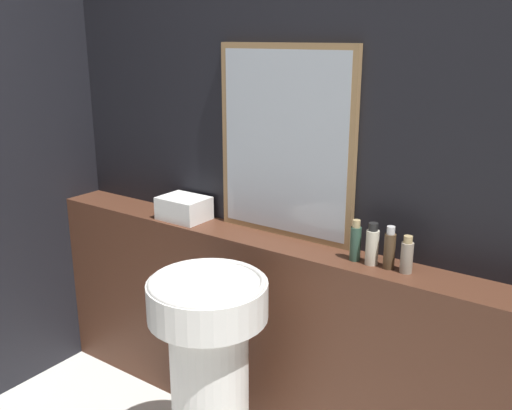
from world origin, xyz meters
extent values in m
cube|color=black|center=(0.00, 1.68, 1.25)|extent=(8.00, 0.06, 2.50)
cube|color=#512D1E|center=(0.00, 1.54, 0.46)|extent=(2.61, 0.22, 0.92)
cylinder|color=white|center=(-0.06, 1.12, 0.37)|extent=(0.31, 0.31, 0.74)
cylinder|color=white|center=(-0.06, 1.12, 0.81)|extent=(0.46, 0.46, 0.14)
torus|color=white|center=(-0.06, 1.12, 0.88)|extent=(0.45, 0.45, 0.02)
cube|color=#937047|center=(-0.05, 1.64, 1.33)|extent=(0.65, 0.03, 0.81)
cube|color=#B2BCC6|center=(-0.05, 1.63, 1.33)|extent=(0.60, 0.02, 0.76)
cube|color=white|center=(-0.56, 1.54, 0.98)|extent=(0.22, 0.17, 0.11)
cylinder|color=#2D4C3D|center=(0.34, 1.54, 0.99)|extent=(0.04, 0.04, 0.13)
cylinder|color=tan|center=(0.34, 1.54, 1.07)|extent=(0.03, 0.03, 0.03)
cylinder|color=beige|center=(0.41, 1.54, 0.99)|extent=(0.05, 0.05, 0.14)
cylinder|color=black|center=(0.41, 1.54, 1.08)|extent=(0.04, 0.04, 0.03)
cylinder|color=#4C3823|center=(0.48, 1.54, 0.99)|extent=(0.04, 0.04, 0.14)
cylinder|color=silver|center=(0.48, 1.54, 1.08)|extent=(0.03, 0.03, 0.03)
cylinder|color=gray|center=(0.54, 1.54, 0.98)|extent=(0.05, 0.05, 0.12)
cylinder|color=tan|center=(0.54, 1.54, 1.05)|extent=(0.03, 0.03, 0.03)
camera|label=1|loc=(1.22, -0.36, 1.77)|focal=40.00mm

